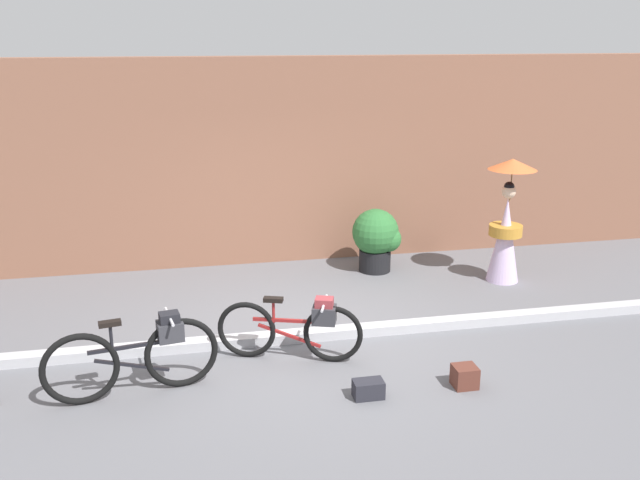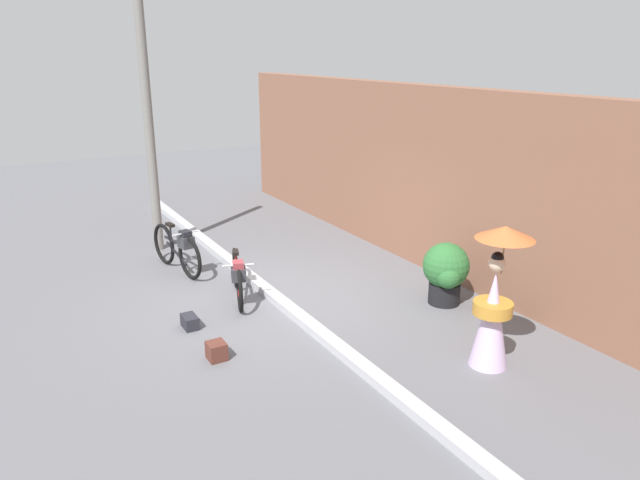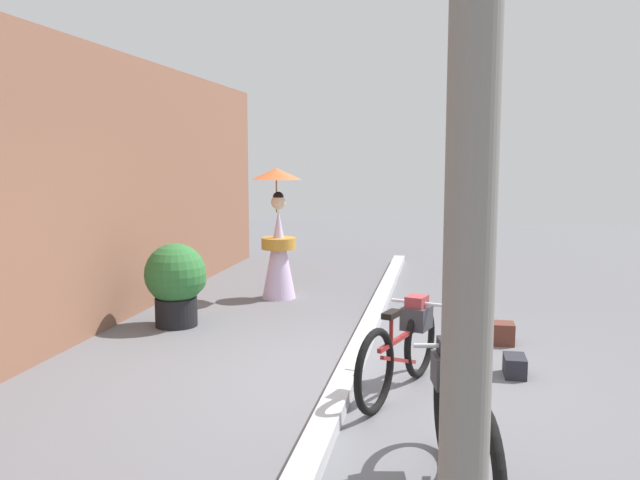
# 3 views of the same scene
# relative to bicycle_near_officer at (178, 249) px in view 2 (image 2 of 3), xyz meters

# --- Properties ---
(ground_plane) EXTENTS (30.00, 30.00, 0.00)m
(ground_plane) POSITION_rel_bicycle_near_officer_xyz_m (1.88, 0.94, -0.44)
(ground_plane) COLOR slate
(building_wall) EXTENTS (14.00, 0.40, 3.26)m
(building_wall) POSITION_rel_bicycle_near_officer_xyz_m (1.88, 4.16, 1.18)
(building_wall) COLOR brown
(building_wall) RESTS_ON ground_plane
(sidewalk_curb) EXTENTS (14.00, 0.20, 0.12)m
(sidewalk_curb) POSITION_rel_bicycle_near_officer_xyz_m (1.88, 0.94, -0.38)
(sidewalk_curb) COLOR #B2B2B7
(sidewalk_curb) RESTS_ON ground_plane
(bicycle_near_officer) EXTENTS (1.77, 0.49, 0.86)m
(bicycle_near_officer) POSITION_rel_bicycle_near_officer_xyz_m (0.00, 0.00, 0.00)
(bicycle_near_officer) COLOR black
(bicycle_near_officer) RESTS_ON ground_plane
(bicycle_far_side) EXTENTS (1.61, 0.65, 0.77)m
(bicycle_far_side) POSITION_rel_bicycle_near_officer_xyz_m (1.72, 0.44, -0.04)
(bicycle_far_side) COLOR black
(bicycle_far_side) RESTS_ON ground_plane
(person_with_parasol) EXTENTS (0.71, 0.71, 1.85)m
(person_with_parasol) POSITION_rel_bicycle_near_officer_xyz_m (5.23, 2.43, 0.44)
(person_with_parasol) COLOR silver
(person_with_parasol) RESTS_ON ground_plane
(potted_plant_by_door) EXTENTS (0.74, 0.72, 0.99)m
(potted_plant_by_door) POSITION_rel_bicycle_near_officer_xyz_m (3.47, 3.22, 0.10)
(potted_plant_by_door) COLOR black
(potted_plant_by_door) RESTS_ON ground_plane
(backpack_on_pavement) EXTENTS (0.25, 0.23, 0.23)m
(backpack_on_pavement) POSITION_rel_bicycle_near_officer_xyz_m (3.36, -0.54, -0.32)
(backpack_on_pavement) COLOR #592D23
(backpack_on_pavement) RESTS_ON ground_plane
(backpack_spare) EXTENTS (0.31, 0.19, 0.19)m
(backpack_spare) POSITION_rel_bicycle_near_officer_xyz_m (2.30, -0.56, -0.35)
(backpack_spare) COLOR #26262D
(backpack_spare) RESTS_ON ground_plane
(utility_pole) EXTENTS (0.18, 0.18, 4.80)m
(utility_pole) POSITION_rel_bicycle_near_officer_xyz_m (-1.48, 0.04, 1.96)
(utility_pole) COLOR slate
(utility_pole) RESTS_ON ground_plane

